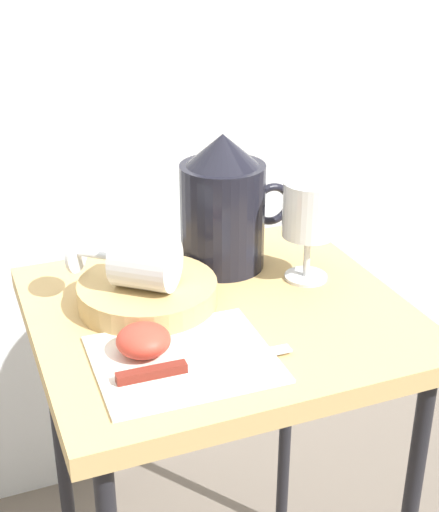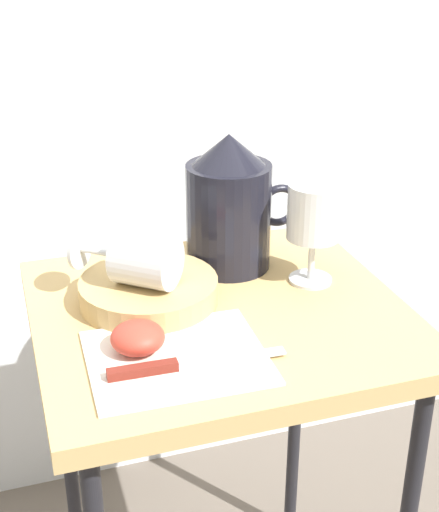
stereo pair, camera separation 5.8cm
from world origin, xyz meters
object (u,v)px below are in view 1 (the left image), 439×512
object	(u,v)px
pitcher	(223,214)
knife	(180,368)
wine_glass_upright	(309,215)
apple_half_left	(143,340)
table	(219,352)
basket_tray	(148,293)
wine_glass_tipped_near	(142,261)

from	to	relation	value
pitcher	knife	distance (m)	0.31
wine_glass_upright	apple_half_left	xyz separation A→B (m)	(-0.29, -0.12, -0.08)
table	basket_tray	distance (m)	0.14
knife	wine_glass_tipped_near	bearing A→B (deg)	88.27
basket_tray	pitcher	size ratio (longest dim) A/B	0.93
pitcher	wine_glass_tipped_near	xyz separation A→B (m)	(-0.15, -0.09, -0.01)
apple_half_left	knife	distance (m)	0.06
basket_tray	apple_half_left	bearing A→B (deg)	-108.54
basket_tray	wine_glass_upright	world-z (taller)	wine_glass_upright
table	apple_half_left	world-z (taller)	apple_half_left
wine_glass_upright	table	bearing A→B (deg)	-166.30
wine_glass_upright	wine_glass_tipped_near	world-z (taller)	wine_glass_upright
wine_glass_upright	wine_glass_tipped_near	distance (m)	0.25
wine_glass_upright	apple_half_left	size ratio (longest dim) A/B	2.25
basket_tray	knife	distance (m)	0.18
wine_glass_upright	knife	bearing A→B (deg)	-146.56
wine_glass_tipped_near	apple_half_left	world-z (taller)	wine_glass_tipped_near
wine_glass_tipped_near	apple_half_left	xyz separation A→B (m)	(-0.03, -0.12, -0.05)
wine_glass_tipped_near	apple_half_left	size ratio (longest dim) A/B	2.30
basket_tray	apple_half_left	distance (m)	0.13
wine_glass_tipped_near	table	bearing A→B (deg)	-20.73
pitcher	wine_glass_upright	xyz separation A→B (m)	(0.10, -0.09, 0.02)
table	knife	world-z (taller)	knife
apple_half_left	wine_glass_tipped_near	bearing A→B (deg)	73.65
table	basket_tray	size ratio (longest dim) A/B	3.46
table	wine_glass_tipped_near	xyz separation A→B (m)	(-0.10, 0.04, 0.15)
pitcher	wine_glass_upright	size ratio (longest dim) A/B	1.38
apple_half_left	knife	xyz separation A→B (m)	(0.03, -0.05, -0.01)
table	wine_glass_upright	bearing A→B (deg)	13.70
table	pitcher	distance (m)	0.21
wine_glass_upright	knife	distance (m)	0.32
pitcher	apple_half_left	distance (m)	0.28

